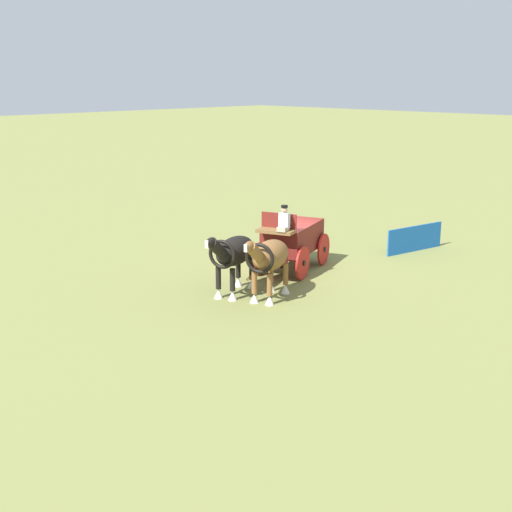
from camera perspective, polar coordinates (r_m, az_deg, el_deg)
ground_plane at (r=26.81m, az=3.01°, el=-1.09°), size 220.00×220.00×0.00m
show_wagon at (r=26.38m, az=2.94°, el=1.38°), size 5.76×2.89×2.81m
draft_horse_near at (r=22.84m, az=1.06°, el=-0.15°), size 2.92×1.61×2.31m
draft_horse_off at (r=23.37m, az=-1.86°, el=0.21°), size 3.09×1.64×2.31m
sponsor_banner at (r=30.15m, az=12.92°, el=1.40°), size 3.16×0.61×1.10m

